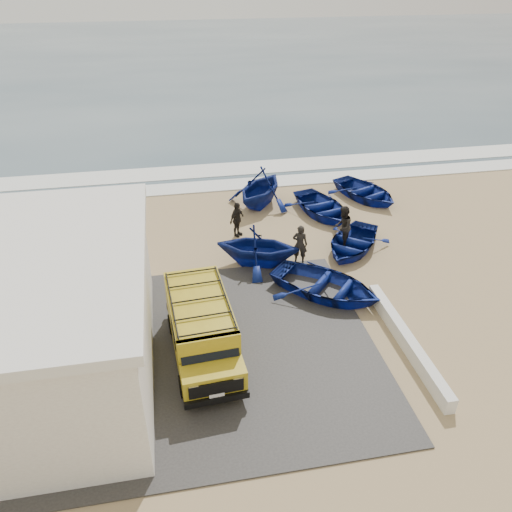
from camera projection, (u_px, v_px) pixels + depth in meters
ground at (247, 311)px, 18.83m from camera, size 160.00×160.00×0.00m
slab at (198, 352)px, 16.82m from camera, size 12.00×10.00×0.05m
ocean at (176, 57)px, 65.95m from camera, size 180.00×88.00×0.01m
surf_line at (212, 186)px, 28.91m from camera, size 180.00×1.60×0.06m
surf_wash at (208, 171)px, 31.02m from camera, size 180.00×2.20×0.04m
building at (9, 321)px, 14.85m from camera, size 8.40×9.40×4.30m
parapet at (406, 341)px, 16.94m from camera, size 0.35×6.00×0.55m
van at (202, 327)px, 16.24m from camera, size 2.25×5.00×2.09m
boat_near_left at (326, 285)px, 19.47m from camera, size 5.41×5.32×0.92m
boat_near_right at (352, 242)px, 22.48m from camera, size 4.68×4.83×0.82m
boat_mid_left at (258, 246)px, 21.14m from camera, size 4.33×4.04×1.86m
boat_mid_right at (322, 207)px, 25.62m from camera, size 3.88×4.74×0.86m
boat_far_left at (260, 187)px, 26.26m from camera, size 5.07×5.18×2.07m
boat_far_right at (365, 191)px, 27.28m from camera, size 4.37×5.00×0.86m
fisherman_front at (300, 244)px, 21.35m from camera, size 0.77×0.64×1.79m
fisherman_middle at (343, 227)px, 22.57m from camera, size 1.10×1.18×1.95m
fisherman_back at (237, 219)px, 23.43m from camera, size 1.00×1.01×1.71m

